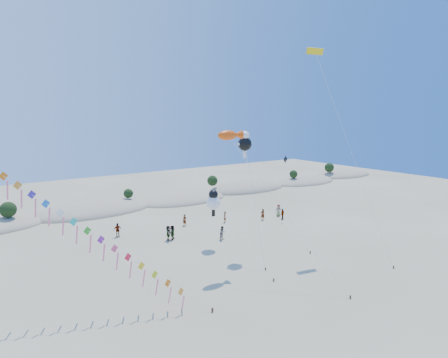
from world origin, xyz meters
TOP-DOWN VIEW (x-y plane):
  - dune_ridge at (1.06, 45.14)m, footprint 145.30×11.49m
  - kite_train at (-13.13, 16.58)m, footprint 22.37×16.01m
  - fish_kite at (5.82, 15.67)m, footprint 5.08×13.07m
  - cartoon_kite_low at (7.12, 20.79)m, footprint 1.65×12.27m
  - cartoon_kite_high at (9.42, 17.88)m, footprint 3.09×6.96m
  - parafoil_kite at (18.00, 15.64)m, footprint 2.22×11.77m
  - dark_kite at (20.91, 22.03)m, footprint 9.18×13.34m
  - beachgoers at (9.02, 26.02)m, footprint 24.86×9.30m

SIDE VIEW (x-z plane):
  - dune_ridge at x=1.06m, z-range -2.67..2.90m
  - beachgoers at x=9.02m, z-range -0.04..1.80m
  - cartoon_kite_low at x=7.12m, z-range 2.05..8.83m
  - dark_kite at x=20.91m, z-range 1.81..11.20m
  - kite_train at x=-13.13m, z-range 0.27..19.72m
  - cartoon_kite_high at x=9.42m, z-range 5.55..19.19m
  - fish_kite at x=5.82m, z-range 6.39..20.27m
  - parafoil_kite at x=18.00m, z-range 10.57..33.58m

